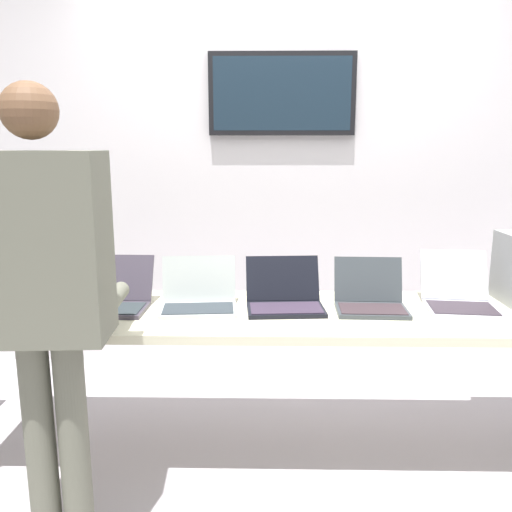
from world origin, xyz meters
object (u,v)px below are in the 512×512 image
at_px(laptop_station_1, 113,297).
at_px(laptop_station_3, 284,297).
at_px(workbench, 289,320).
at_px(laptop_station_2, 199,298).
at_px(coffee_mug, 94,318).
at_px(person, 44,280).
at_px(laptop_station_0, 31,295).
at_px(laptop_station_4, 370,298).
at_px(laptop_station_5, 458,295).

xyz_separation_m(laptop_station_1, laptop_station_3, (0.82, 0.02, -0.00)).
bearing_deg(workbench, laptop_station_2, 177.06).
relative_size(laptop_station_3, coffee_mug, 4.57).
height_order(laptop_station_1, person, person).
height_order(laptop_station_0, coffee_mug, laptop_station_0).
relative_size(laptop_station_3, laptop_station_4, 1.13).
relative_size(laptop_station_0, laptop_station_2, 1.06).
relative_size(laptop_station_2, laptop_station_5, 0.91).
relative_size(laptop_station_1, person, 0.20).
height_order(laptop_station_2, coffee_mug, laptop_station_2).
xyz_separation_m(laptop_station_1, laptop_station_5, (1.66, 0.05, 0.00)).
distance_m(laptop_station_1, coffee_mug, 0.28).
bearing_deg(laptop_station_2, person, -125.11).
bearing_deg(coffee_mug, laptop_station_0, 143.04).
bearing_deg(laptop_station_1, coffee_mug, -90.48).
bearing_deg(laptop_station_5, laptop_station_4, -174.56).
bearing_deg(laptop_station_2, laptop_station_4, 0.86).
bearing_deg(laptop_station_1, laptop_station_0, 176.30).
bearing_deg(laptop_station_2, laptop_station_3, 3.26).
distance_m(workbench, laptop_station_4, 0.40).
xyz_separation_m(workbench, laptop_station_0, (-1.25, 0.06, 0.10)).
height_order(laptop_station_0, laptop_station_2, same).
distance_m(laptop_station_5, coffee_mug, 1.69).
bearing_deg(laptop_station_1, laptop_station_3, 1.16).
relative_size(laptop_station_3, laptop_station_5, 0.92).
distance_m(laptop_station_2, laptop_station_5, 1.25).
bearing_deg(laptop_station_4, laptop_station_0, 179.27).
height_order(laptop_station_1, laptop_station_5, laptop_station_5).
relative_size(laptop_station_2, laptop_station_4, 1.11).
bearing_deg(person, laptop_station_2, 54.89).
xyz_separation_m(workbench, laptop_station_1, (-0.84, 0.03, 0.10)).
distance_m(laptop_station_3, coffee_mug, 0.87).
relative_size(laptop_station_0, laptop_station_3, 1.05).
bearing_deg(laptop_station_4, laptop_station_5, 5.44).
bearing_deg(laptop_station_3, laptop_station_1, -178.84).
distance_m(laptop_station_1, laptop_station_4, 1.23).
height_order(workbench, laptop_station_0, laptop_station_0).
bearing_deg(laptop_station_4, workbench, -174.93).
xyz_separation_m(workbench, coffee_mug, (-0.84, -0.25, 0.09)).
distance_m(person, coffee_mug, 0.46).
xyz_separation_m(laptop_station_0, person, (0.37, -0.68, 0.25)).
xyz_separation_m(laptop_station_3, person, (-0.86, -0.67, 0.25)).
xyz_separation_m(workbench, laptop_station_4, (0.39, 0.03, 0.10)).
bearing_deg(workbench, laptop_station_5, 5.27).
bearing_deg(laptop_station_4, laptop_station_3, 178.45).
relative_size(laptop_station_1, coffee_mug, 4.15).
xyz_separation_m(laptop_station_1, laptop_station_2, (0.41, -0.01, 0.00)).
bearing_deg(laptop_station_3, workbench, -65.94).
height_order(laptop_station_4, person, person).
bearing_deg(coffee_mug, laptop_station_2, 33.34).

